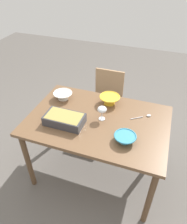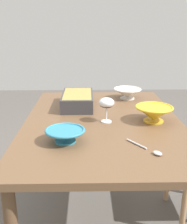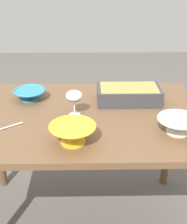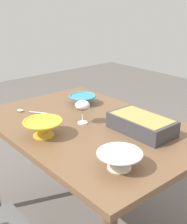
% 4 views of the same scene
% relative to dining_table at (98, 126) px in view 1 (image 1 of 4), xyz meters
% --- Properties ---
extents(ground_plane, '(8.00, 8.00, 0.00)m').
position_rel_dining_table_xyz_m(ground_plane, '(0.00, 0.00, -0.69)').
color(ground_plane, '#5B5651').
extents(dining_table, '(1.31, 0.89, 0.78)m').
position_rel_dining_table_xyz_m(dining_table, '(0.00, 0.00, 0.00)').
color(dining_table, brown).
rests_on(dining_table, ground_plane).
extents(chair, '(0.40, 0.45, 0.82)m').
position_rel_dining_table_xyz_m(chair, '(0.15, -0.80, -0.24)').
color(chair, '#595959').
rests_on(chair, ground_plane).
extents(wine_glass, '(0.09, 0.09, 0.14)m').
position_rel_dining_table_xyz_m(wine_glass, '(-0.03, -0.02, 0.19)').
color(wine_glass, white).
rests_on(wine_glass, dining_table).
extents(casserole_dish, '(0.36, 0.20, 0.09)m').
position_rel_dining_table_xyz_m(casserole_dish, '(0.27, 0.15, 0.14)').
color(casserole_dish, '#38383D').
rests_on(casserole_dish, dining_table).
extents(mixing_bowl, '(0.19, 0.19, 0.06)m').
position_rel_dining_table_xyz_m(mixing_bowl, '(-0.30, 0.19, 0.12)').
color(mixing_bowl, teal).
rests_on(mixing_bowl, dining_table).
extents(small_bowl, '(0.21, 0.21, 0.09)m').
position_rel_dining_table_xyz_m(small_bowl, '(-0.03, -0.28, 0.14)').
color(small_bowl, yellow).
rests_on(small_bowl, dining_table).
extents(serving_bowl, '(0.20, 0.20, 0.08)m').
position_rel_dining_table_xyz_m(serving_bowl, '(0.46, -0.20, 0.13)').
color(serving_bowl, white).
rests_on(serving_bowl, dining_table).
extents(serving_spoon, '(0.18, 0.14, 0.01)m').
position_rel_dining_table_xyz_m(serving_spoon, '(-0.41, -0.19, 0.09)').
color(serving_spoon, silver).
rests_on(serving_spoon, dining_table).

